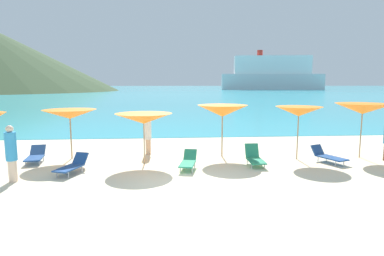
{
  "coord_description": "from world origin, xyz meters",
  "views": [
    {
      "loc": [
        -0.78,
        -9.54,
        3.24
      ],
      "look_at": [
        0.41,
        5.17,
        1.2
      ],
      "focal_mm": 30.18,
      "sensor_mm": 36.0,
      "label": 1
    }
  ],
  "objects_px": {
    "umbrella_1": "(70,114)",
    "lounge_chair_0": "(328,156)",
    "lounge_chair_1": "(188,161)",
    "cruise_ship": "(272,75)",
    "beachgoer_0": "(11,152)",
    "lounge_chair_3": "(255,157)",
    "beachgoer_1": "(148,133)",
    "umbrella_5": "(363,109)",
    "lounge_chair_2": "(72,165)",
    "lounge_chair_4": "(36,155)",
    "umbrella_2": "(144,119)",
    "umbrella_4": "(299,111)",
    "umbrella_3": "(222,111)"
  },
  "relations": [
    {
      "from": "lounge_chair_1",
      "to": "cruise_ship",
      "type": "relative_size",
      "value": 0.03
    },
    {
      "from": "beachgoer_0",
      "to": "beachgoer_1",
      "type": "distance_m",
      "value": 5.81
    },
    {
      "from": "lounge_chair_2",
      "to": "cruise_ship",
      "type": "height_order",
      "value": "cruise_ship"
    },
    {
      "from": "lounge_chair_2",
      "to": "beachgoer_1",
      "type": "relative_size",
      "value": 0.88
    },
    {
      "from": "umbrella_3",
      "to": "beachgoer_1",
      "type": "distance_m",
      "value": 3.58
    },
    {
      "from": "beachgoer_1",
      "to": "beachgoer_0",
      "type": "bearing_deg",
      "value": 170.52
    },
    {
      "from": "lounge_chair_1",
      "to": "lounge_chair_4",
      "type": "distance_m",
      "value": 6.43
    },
    {
      "from": "umbrella_3",
      "to": "umbrella_4",
      "type": "xyz_separation_m",
      "value": [
        3.12,
        -0.83,
        0.03
      ]
    },
    {
      "from": "lounge_chair_0",
      "to": "umbrella_2",
      "type": "bearing_deg",
      "value": 154.55
    },
    {
      "from": "umbrella_3",
      "to": "lounge_chair_1",
      "type": "bearing_deg",
      "value": -129.18
    },
    {
      "from": "lounge_chair_1",
      "to": "lounge_chair_2",
      "type": "relative_size",
      "value": 0.99
    },
    {
      "from": "lounge_chair_0",
      "to": "lounge_chair_2",
      "type": "xyz_separation_m",
      "value": [
        -10.07,
        -0.82,
        0.02
      ]
    },
    {
      "from": "umbrella_2",
      "to": "umbrella_3",
      "type": "height_order",
      "value": "umbrella_3"
    },
    {
      "from": "lounge_chair_0",
      "to": "lounge_chair_3",
      "type": "relative_size",
      "value": 1.13
    },
    {
      "from": "lounge_chair_4",
      "to": "lounge_chair_2",
      "type": "bearing_deg",
      "value": -52.07
    },
    {
      "from": "lounge_chair_2",
      "to": "lounge_chair_3",
      "type": "height_order",
      "value": "lounge_chair_3"
    },
    {
      "from": "beachgoer_0",
      "to": "cruise_ship",
      "type": "relative_size",
      "value": 0.04
    },
    {
      "from": "umbrella_5",
      "to": "lounge_chair_2",
      "type": "height_order",
      "value": "umbrella_5"
    },
    {
      "from": "umbrella_2",
      "to": "beachgoer_1",
      "type": "height_order",
      "value": "umbrella_2"
    },
    {
      "from": "umbrella_3",
      "to": "lounge_chair_1",
      "type": "xyz_separation_m",
      "value": [
        -1.65,
        -2.02,
        -1.74
      ]
    },
    {
      "from": "beachgoer_1",
      "to": "umbrella_3",
      "type": "bearing_deg",
      "value": -65.85
    },
    {
      "from": "lounge_chair_1",
      "to": "lounge_chair_4",
      "type": "xyz_separation_m",
      "value": [
        -6.24,
        1.57,
        -0.02
      ]
    },
    {
      "from": "umbrella_3",
      "to": "lounge_chair_4",
      "type": "xyz_separation_m",
      "value": [
        -7.89,
        -0.46,
        -1.76
      ]
    },
    {
      "from": "umbrella_1",
      "to": "umbrella_3",
      "type": "distance_m",
      "value": 6.58
    },
    {
      "from": "lounge_chair_1",
      "to": "lounge_chair_2",
      "type": "xyz_separation_m",
      "value": [
        -4.25,
        -0.27,
        -0.01
      ]
    },
    {
      "from": "lounge_chair_2",
      "to": "lounge_chair_4",
      "type": "xyz_separation_m",
      "value": [
        -2.0,
        1.83,
        -0.01
      ]
    },
    {
      "from": "lounge_chair_0",
      "to": "cruise_ship",
      "type": "height_order",
      "value": "cruise_ship"
    },
    {
      "from": "cruise_ship",
      "to": "lounge_chair_3",
      "type": "bearing_deg",
      "value": -101.13
    },
    {
      "from": "lounge_chair_1",
      "to": "lounge_chair_3",
      "type": "xyz_separation_m",
      "value": [
        2.69,
        0.39,
        0.01
      ]
    },
    {
      "from": "umbrella_3",
      "to": "lounge_chair_2",
      "type": "relative_size",
      "value": 1.47
    },
    {
      "from": "lounge_chair_0",
      "to": "lounge_chair_4",
      "type": "xyz_separation_m",
      "value": [
        -12.06,
        1.01,
        0.0
      ]
    },
    {
      "from": "lounge_chair_2",
      "to": "lounge_chair_3",
      "type": "distance_m",
      "value": 6.96
    },
    {
      "from": "umbrella_4",
      "to": "umbrella_5",
      "type": "relative_size",
      "value": 0.93
    },
    {
      "from": "lounge_chair_3",
      "to": "beachgoer_1",
      "type": "height_order",
      "value": "beachgoer_1"
    },
    {
      "from": "lounge_chair_0",
      "to": "umbrella_1",
      "type": "bearing_deg",
      "value": 149.36
    },
    {
      "from": "umbrella_5",
      "to": "beachgoer_0",
      "type": "distance_m",
      "value": 13.85
    },
    {
      "from": "beachgoer_0",
      "to": "lounge_chair_0",
      "type": "bearing_deg",
      "value": -165.91
    },
    {
      "from": "lounge_chair_1",
      "to": "beachgoer_0",
      "type": "distance_m",
      "value": 6.07
    },
    {
      "from": "umbrella_5",
      "to": "cruise_ship",
      "type": "height_order",
      "value": "cruise_ship"
    },
    {
      "from": "umbrella_2",
      "to": "beachgoer_1",
      "type": "distance_m",
      "value": 2.06
    },
    {
      "from": "lounge_chair_4",
      "to": "umbrella_2",
      "type": "bearing_deg",
      "value": -17.15
    },
    {
      "from": "umbrella_3",
      "to": "lounge_chair_0",
      "type": "distance_m",
      "value": 4.76
    },
    {
      "from": "umbrella_1",
      "to": "lounge_chair_0",
      "type": "height_order",
      "value": "umbrella_1"
    },
    {
      "from": "umbrella_5",
      "to": "cruise_ship",
      "type": "distance_m",
      "value": 164.55
    },
    {
      "from": "cruise_ship",
      "to": "lounge_chair_1",
      "type": "bearing_deg",
      "value": -101.96
    },
    {
      "from": "beachgoer_1",
      "to": "umbrella_4",
      "type": "bearing_deg",
      "value": -66.65
    },
    {
      "from": "lounge_chair_3",
      "to": "beachgoer_0",
      "type": "bearing_deg",
      "value": -168.67
    },
    {
      "from": "lounge_chair_2",
      "to": "beachgoer_0",
      "type": "distance_m",
      "value": 2.02
    },
    {
      "from": "umbrella_3",
      "to": "beachgoer_1",
      "type": "relative_size",
      "value": 1.28
    },
    {
      "from": "umbrella_2",
      "to": "umbrella_4",
      "type": "distance_m",
      "value": 6.5
    }
  ]
}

